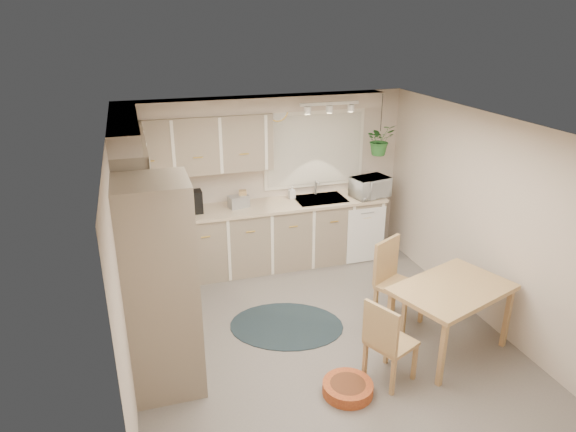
# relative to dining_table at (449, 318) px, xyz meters

# --- Properties ---
(floor) EXTENTS (4.20, 4.20, 0.00)m
(floor) POSITION_rel_dining_table_xyz_m (-1.25, 0.69, -0.38)
(floor) COLOR #69625D
(floor) RESTS_ON ground
(ceiling) EXTENTS (4.20, 4.20, 0.00)m
(ceiling) POSITION_rel_dining_table_xyz_m (-1.25, 0.69, 2.02)
(ceiling) COLOR silver
(ceiling) RESTS_ON wall_back
(wall_back) EXTENTS (4.00, 0.04, 2.40)m
(wall_back) POSITION_rel_dining_table_xyz_m (-1.25, 2.79, 0.82)
(wall_back) COLOR #C1B09F
(wall_back) RESTS_ON floor
(wall_front) EXTENTS (4.00, 0.04, 2.40)m
(wall_front) POSITION_rel_dining_table_xyz_m (-1.25, -1.41, 0.82)
(wall_front) COLOR #C1B09F
(wall_front) RESTS_ON floor
(wall_left) EXTENTS (0.04, 4.20, 2.40)m
(wall_left) POSITION_rel_dining_table_xyz_m (-3.25, 0.69, 0.82)
(wall_left) COLOR #C1B09F
(wall_left) RESTS_ON floor
(wall_right) EXTENTS (0.04, 4.20, 2.40)m
(wall_right) POSITION_rel_dining_table_xyz_m (0.75, 0.69, 0.82)
(wall_right) COLOR #C1B09F
(wall_right) RESTS_ON floor
(base_cab_left) EXTENTS (0.60, 1.85, 0.90)m
(base_cab_left) POSITION_rel_dining_table_xyz_m (-2.95, 1.56, 0.07)
(base_cab_left) COLOR gray
(base_cab_left) RESTS_ON floor
(base_cab_back) EXTENTS (3.60, 0.60, 0.90)m
(base_cab_back) POSITION_rel_dining_table_xyz_m (-1.45, 2.49, 0.07)
(base_cab_back) COLOR gray
(base_cab_back) RESTS_ON floor
(counter_left) EXTENTS (0.64, 1.89, 0.04)m
(counter_left) POSITION_rel_dining_table_xyz_m (-2.94, 1.56, 0.54)
(counter_left) COLOR #CBAF94
(counter_left) RESTS_ON base_cab_left
(counter_back) EXTENTS (3.64, 0.64, 0.04)m
(counter_back) POSITION_rel_dining_table_xyz_m (-1.45, 2.48, 0.54)
(counter_back) COLOR #CBAF94
(counter_back) RESTS_ON base_cab_back
(oven_stack) EXTENTS (0.65, 0.65, 2.10)m
(oven_stack) POSITION_rel_dining_table_xyz_m (-2.92, 0.31, 0.67)
(oven_stack) COLOR gray
(oven_stack) RESTS_ON floor
(wall_oven_face) EXTENTS (0.02, 0.56, 0.58)m
(wall_oven_face) POSITION_rel_dining_table_xyz_m (-2.60, 0.31, 0.67)
(wall_oven_face) COLOR white
(wall_oven_face) RESTS_ON oven_stack
(upper_cab_left) EXTENTS (0.35, 2.00, 0.75)m
(upper_cab_left) POSITION_rel_dining_table_xyz_m (-3.07, 1.69, 1.45)
(upper_cab_left) COLOR gray
(upper_cab_left) RESTS_ON wall_left
(upper_cab_back) EXTENTS (2.00, 0.35, 0.75)m
(upper_cab_back) POSITION_rel_dining_table_xyz_m (-2.25, 2.61, 1.45)
(upper_cab_back) COLOR gray
(upper_cab_back) RESTS_ON wall_back
(soffit_left) EXTENTS (0.30, 2.00, 0.20)m
(soffit_left) POSITION_rel_dining_table_xyz_m (-3.10, 1.69, 1.92)
(soffit_left) COLOR #C1B09F
(soffit_left) RESTS_ON wall_left
(soffit_back) EXTENTS (3.60, 0.30, 0.20)m
(soffit_back) POSITION_rel_dining_table_xyz_m (-1.45, 2.64, 1.92)
(soffit_back) COLOR #C1B09F
(soffit_back) RESTS_ON wall_back
(cooktop) EXTENTS (0.52, 0.58, 0.02)m
(cooktop) POSITION_rel_dining_table_xyz_m (-2.93, 0.99, 0.57)
(cooktop) COLOR white
(cooktop) RESTS_ON counter_left
(range_hood) EXTENTS (0.40, 0.60, 0.14)m
(range_hood) POSITION_rel_dining_table_xyz_m (-2.95, 0.99, 1.02)
(range_hood) COLOR white
(range_hood) RESTS_ON upper_cab_left
(window_blinds) EXTENTS (1.40, 0.02, 1.00)m
(window_blinds) POSITION_rel_dining_table_xyz_m (-0.55, 2.76, 1.22)
(window_blinds) COLOR silver
(window_blinds) RESTS_ON wall_back
(window_frame) EXTENTS (1.50, 0.02, 1.10)m
(window_frame) POSITION_rel_dining_table_xyz_m (-0.55, 2.77, 1.22)
(window_frame) COLOR silver
(window_frame) RESTS_ON wall_back
(sink) EXTENTS (0.70, 0.48, 0.10)m
(sink) POSITION_rel_dining_table_xyz_m (-0.55, 2.49, 0.52)
(sink) COLOR #A0A3A8
(sink) RESTS_ON counter_back
(dishwasher_front) EXTENTS (0.58, 0.02, 0.83)m
(dishwasher_front) POSITION_rel_dining_table_xyz_m (0.05, 2.18, 0.05)
(dishwasher_front) COLOR white
(dishwasher_front) RESTS_ON base_cab_back
(track_light_bar) EXTENTS (0.80, 0.04, 0.04)m
(track_light_bar) POSITION_rel_dining_table_xyz_m (-0.55, 2.24, 1.95)
(track_light_bar) COLOR white
(track_light_bar) RESTS_ON ceiling
(wall_clock) EXTENTS (0.30, 0.03, 0.30)m
(wall_clock) POSITION_rel_dining_table_xyz_m (-1.10, 2.76, 1.80)
(wall_clock) COLOR #E4BA50
(wall_clock) RESTS_ON wall_back
(dining_table) EXTENTS (1.40, 1.16, 0.76)m
(dining_table) POSITION_rel_dining_table_xyz_m (0.00, 0.00, 0.00)
(dining_table) COLOR tan
(dining_table) RESTS_ON floor
(chair_left) EXTENTS (0.56, 0.56, 0.90)m
(chair_left) POSITION_rel_dining_table_xyz_m (-0.82, -0.26, 0.07)
(chair_left) COLOR tan
(chair_left) RESTS_ON floor
(chair_back) EXTENTS (0.64, 0.64, 1.00)m
(chair_back) POSITION_rel_dining_table_xyz_m (-0.25, 0.61, 0.12)
(chair_back) COLOR tan
(chair_back) RESTS_ON floor
(braided_rug) EXTENTS (1.59, 1.40, 0.01)m
(braided_rug) POSITION_rel_dining_table_xyz_m (-1.53, 0.92, -0.37)
(braided_rug) COLOR black
(braided_rug) RESTS_ON floor
(pet_bed) EXTENTS (0.57, 0.57, 0.11)m
(pet_bed) POSITION_rel_dining_table_xyz_m (-1.30, -0.35, -0.32)
(pet_bed) COLOR #BC5D25
(pet_bed) RESTS_ON floor
(microwave) EXTENTS (0.57, 0.40, 0.35)m
(microwave) POSITION_rel_dining_table_xyz_m (0.18, 2.39, 0.74)
(microwave) COLOR white
(microwave) RESTS_ON counter_back
(soap_bottle) EXTENTS (0.10, 0.20, 0.09)m
(soap_bottle) POSITION_rel_dining_table_xyz_m (-0.93, 2.64, 0.60)
(soap_bottle) COLOR white
(soap_bottle) RESTS_ON counter_back
(hanging_plant) EXTENTS (0.44, 0.47, 0.34)m
(hanging_plant) POSITION_rel_dining_table_xyz_m (0.28, 2.39, 1.34)
(hanging_plant) COLOR #276327
(hanging_plant) RESTS_ON ceiling
(coffee_maker) EXTENTS (0.17, 0.21, 0.30)m
(coffee_maker) POSITION_rel_dining_table_xyz_m (-2.31, 2.49, 0.71)
(coffee_maker) COLOR black
(coffee_maker) RESTS_ON counter_back
(toaster) EXTENTS (0.30, 0.22, 0.17)m
(toaster) POSITION_rel_dining_table_xyz_m (-1.73, 2.51, 0.64)
(toaster) COLOR #A0A3A8
(toaster) RESTS_ON counter_back
(knife_block) EXTENTS (0.12, 0.12, 0.22)m
(knife_block) POSITION_rel_dining_table_xyz_m (-1.66, 2.54, 0.67)
(knife_block) COLOR tan
(knife_block) RESTS_ON counter_back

